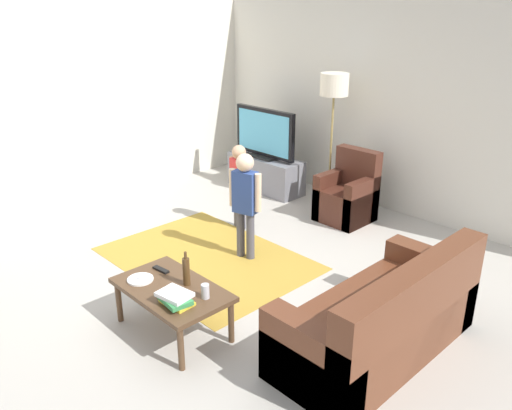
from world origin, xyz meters
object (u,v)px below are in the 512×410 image
book_stack (175,298)px  tv_remote (161,270)px  tv_stand (265,174)px  coffee_table (172,293)px  floor_lamp (334,92)px  couch (386,322)px  bottle (186,271)px  child_near_tv (239,179)px  soda_can (205,291)px  plate (140,279)px  tv (265,134)px  armchair (348,197)px  child_center (245,197)px

book_stack → tv_remote: (-0.53, 0.22, -0.04)m
tv_stand → coffee_table: size_ratio=1.20×
tv_remote → tv_stand: bearing=113.5°
floor_lamp → tv_remote: (0.63, -3.13, -1.11)m
couch → bottle: (-1.35, -0.89, 0.26)m
child_near_tv → soda_can: size_ratio=8.73×
child_near_tv → bottle: 2.16m
floor_lamp → plate: (0.65, -3.35, -1.12)m
tv → child_near_tv: 1.44m
child_near_tv → tv_remote: child_near_tv is taller
tv → bottle: size_ratio=3.66×
bottle → plate: 0.42m
tv_stand → coffee_table: tv_stand is taller
book_stack → soda_can: bearing=67.3°
armchair → coffee_table: 3.07m
plate → child_near_tv: bearing=115.5°
tv → book_stack: 3.90m
child_near_tv → child_center: child_center is taller
child_center → coffee_table: (0.59, -1.37, -0.33)m
coffee_table → plate: plate is taller
tv_stand → book_stack: size_ratio=4.05×
tv_stand → book_stack: bearing=-55.1°
armchair → tv_remote: armchair is taller
child_near_tv → plate: (0.94, -1.98, -0.20)m
armchair → soda_can: 3.05m
floor_lamp → tv_remote: floor_lamp is taller
child_near_tv → tv_stand: bearing=122.5°
tv_stand → soda_can: size_ratio=10.00×
couch → soda_can: couch is taller
tv_stand → coffee_table: 3.67m
coffee_table → book_stack: size_ratio=3.37×
tv_stand → child_center: (1.41, -1.71, 0.46)m
bottle → plate: size_ratio=1.37×
floor_lamp → plate: size_ratio=8.09×
tv_stand → bottle: (2.05, -2.96, 0.30)m
armchair → soda_can: size_ratio=7.50×
soda_can → book_stack: bearing=-112.7°
armchair → book_stack: bearing=-77.6°
couch → plate: 2.03m
floor_lamp → bottle: (0.98, -3.11, -1.00)m
floor_lamp → soda_can: size_ratio=14.83×
tv → coffee_table: size_ratio=1.10×
armchair → plate: 3.17m
bottle → soda_can: bearing=-4.2°
tv_stand → armchair: size_ratio=1.33×
tv_stand → coffee_table: bearing=-57.0°
tv → plate: (1.72, -3.18, -0.42)m
tv_remote → plate: size_ratio=0.77×
soda_can → couch: bearing=40.2°
tv → book_stack: tv is taller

